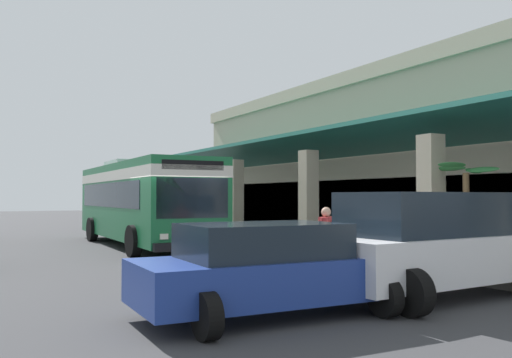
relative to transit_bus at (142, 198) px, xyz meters
name	(u,v)px	position (x,y,z in m)	size (l,w,h in m)	color
ground	(374,246)	(4.46, 7.69, -1.85)	(120.00, 120.00, 0.00)	#38383A
curb_strip	(274,248)	(3.83, 3.63, -1.79)	(35.28, 0.50, 0.12)	#9E998E
plaza_building	(460,159)	(3.83, 13.26, 1.72)	(29.70, 13.92, 7.14)	#B2A88E
transit_bus	(142,198)	(0.00, 0.00, 0.00)	(11.28, 3.06, 3.34)	#196638
parked_suv_white	(431,243)	(13.04, 1.52, -0.84)	(2.85, 4.88, 1.97)	silver
parked_sedan_blue	(271,269)	(12.95, -1.94, -1.10)	(2.56, 4.47, 1.47)	navy
pedestrian	(326,239)	(10.46, 1.00, -0.93)	(0.46, 0.61, 1.65)	#726651
potted_palm	(467,246)	(10.83, 5.18, -1.24)	(2.05, 1.89, 2.79)	gray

